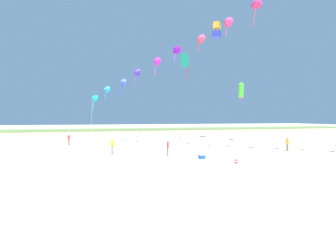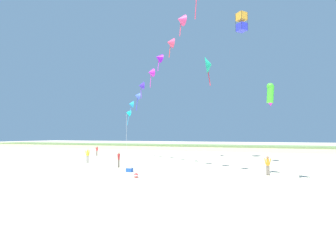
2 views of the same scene
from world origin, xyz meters
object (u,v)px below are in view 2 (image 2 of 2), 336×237
(person_far_left, at_px, (268,164))
(beach_cooler, at_px, (130,170))
(beach_ball, at_px, (136,175))
(large_kite_mid_trail, at_px, (209,65))
(person_near_left, at_px, (97,150))
(person_near_right, at_px, (88,155))
(large_kite_high_solo, at_px, (270,94))
(large_kite_low_lead, at_px, (242,22))
(person_mid_center, at_px, (119,158))

(person_far_left, distance_m, beach_cooler, 11.84)
(beach_cooler, relative_size, beach_ball, 1.59)
(large_kite_mid_trail, distance_m, beach_cooler, 21.07)
(person_near_left, relative_size, person_near_right, 0.90)
(large_kite_mid_trail, xyz_separation_m, large_kite_high_solo, (8.13, -3.30, -5.13))
(large_kite_high_solo, distance_m, beach_ball, 19.98)
(person_far_left, xyz_separation_m, beach_cooler, (-11.59, -2.27, -0.71))
(person_far_left, distance_m, large_kite_low_lead, 21.64)
(person_near_left, relative_size, person_mid_center, 0.98)
(person_far_left, xyz_separation_m, large_kite_low_lead, (-2.87, 12.33, 17.55))
(person_near_right, distance_m, person_far_left, 19.90)
(person_mid_center, bearing_deg, large_kite_high_solo, 34.44)
(large_kite_mid_trail, bearing_deg, beach_ball, -95.87)
(person_near_left, xyz_separation_m, beach_ball, (16.17, -17.26, -0.72))
(person_near_right, bearing_deg, person_far_left, -6.79)
(person_mid_center, height_order, beach_ball, person_mid_center)
(beach_cooler, bearing_deg, person_far_left, 11.10)
(person_mid_center, bearing_deg, beach_ball, -47.56)
(large_kite_high_solo, bearing_deg, person_near_right, -158.40)
(person_near_right, bearing_deg, beach_ball, -35.37)
(person_near_right, height_order, person_mid_center, person_near_right)
(beach_cooler, bearing_deg, beach_ball, -52.22)
(person_near_right, relative_size, beach_cooler, 3.02)
(large_kite_low_lead, xyz_separation_m, large_kite_high_solo, (3.34, -1.97, -10.17))
(large_kite_high_solo, xyz_separation_m, beach_cooler, (-12.06, -12.64, -8.09))
(person_near_left, xyz_separation_m, beach_cooler, (14.15, -14.65, -0.69))
(person_near_right, height_order, person_far_left, person_near_right)
(person_far_left, bearing_deg, person_mid_center, 178.98)
(beach_cooler, bearing_deg, large_kite_mid_trail, 76.15)
(person_near_right, height_order, large_kite_low_lead, large_kite_low_lead)
(person_near_left, xyz_separation_m, person_near_right, (5.98, -10.03, 0.11))
(person_mid_center, xyz_separation_m, large_kite_low_lead, (11.40, 12.07, 17.55))
(person_mid_center, relative_size, person_far_left, 1.00)
(large_kite_mid_trail, height_order, large_kite_high_solo, large_kite_mid_trail)
(large_kite_low_lead, bearing_deg, person_near_right, -149.44)
(large_kite_high_solo, bearing_deg, beach_cooler, -133.67)
(large_kite_low_lead, bearing_deg, person_mid_center, -133.36)
(beach_ball, bearing_deg, person_far_left, 27.02)
(large_kite_mid_trail, xyz_separation_m, beach_ball, (-1.91, -18.54, -13.25))
(person_near_right, distance_m, beach_cooler, 9.42)
(beach_cooler, bearing_deg, large_kite_high_solo, 46.33)
(person_near_left, distance_m, person_far_left, 28.57)
(person_near_left, distance_m, person_mid_center, 16.70)
(person_near_left, bearing_deg, large_kite_mid_trail, 4.04)
(person_far_left, bearing_deg, large_kite_mid_trail, 119.31)
(person_mid_center, height_order, person_far_left, same)
(large_kite_mid_trail, xyz_separation_m, beach_cooler, (-3.93, -15.93, -13.22))
(beach_ball, bearing_deg, beach_cooler, 127.78)
(large_kite_low_lead, relative_size, beach_cooler, 4.35)
(person_near_left, height_order, large_kite_low_lead, large_kite_low_lead)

